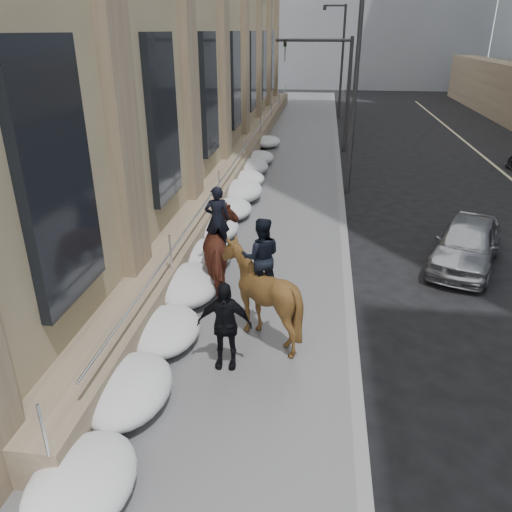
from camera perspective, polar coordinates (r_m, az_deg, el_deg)
The scene contains 12 objects.
ground at distance 9.37m, azimuth -5.34°, elevation -17.84°, with size 140.00×140.00×0.00m, color black.
sidewalk at distance 17.94m, azimuth 1.53°, elevation 4.10°, with size 5.00×80.00×0.12m, color #58595B.
curb at distance 17.87m, azimuth 9.93°, elevation 3.66°, with size 0.24×80.00×0.12m, color slate.
bg_building_far at distance 79.20m, azimuth 2.14°, elevation 27.09°, with size 24.00×12.00×20.00m, color gray.
streetlight_mid at distance 20.83m, azimuth 10.90°, elevation 19.31°, with size 1.71×0.24×8.00m.
streetlight_far at distance 40.78m, azimuth 9.62°, elevation 21.71°, with size 1.71×0.24×8.00m.
traffic_signal at distance 28.82m, azimuth 8.69°, elevation 19.62°, with size 4.10×0.22×6.00m.
snow_bank at distance 16.25m, azimuth -4.17°, elevation 3.37°, with size 1.70×18.10×0.76m.
mounted_horse_left at distance 12.83m, azimuth -3.72°, elevation 0.86°, with size 1.66×2.52×2.64m.
mounted_horse_right at distance 10.63m, azimuth 0.50°, elevation -3.78°, with size 1.95×2.12×2.70m.
pedestrian at distance 9.82m, azimuth -3.63°, elevation -7.88°, with size 1.08×0.45×1.85m, color black.
car_silver at distance 15.57m, azimuth 22.96°, elevation 1.34°, with size 1.64×4.06×1.38m, color #9DA0A5.
Camera 1 is at (1.72, -6.73, 6.29)m, focal length 35.00 mm.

